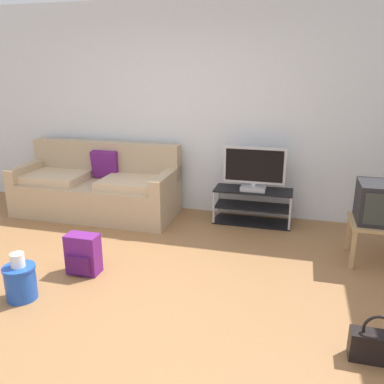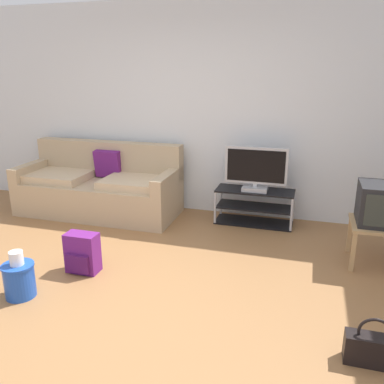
{
  "view_description": "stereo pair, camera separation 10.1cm",
  "coord_description": "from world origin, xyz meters",
  "px_view_note": "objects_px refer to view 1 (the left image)",
  "views": [
    {
      "loc": [
        1.28,
        -2.72,
        1.89
      ],
      "look_at": [
        0.24,
        1.19,
        0.64
      ],
      "focal_mm": 37.82,
      "sensor_mm": 36.0,
      "label": 1
    },
    {
      "loc": [
        1.38,
        -2.69,
        1.89
      ],
      "look_at": [
        0.24,
        1.19,
        0.64
      ],
      "focal_mm": 37.82,
      "sensor_mm": 36.0,
      "label": 2
    }
  ],
  "objects_px": {
    "tv_stand": "(253,206)",
    "backpack": "(83,254)",
    "couch": "(98,188)",
    "flat_tv": "(254,169)",
    "crt_tv": "(380,203)",
    "cleaning_bucket": "(20,280)",
    "side_table": "(376,228)",
    "handbag": "(377,346)"
  },
  "relations": [
    {
      "from": "tv_stand",
      "to": "backpack",
      "type": "xyz_separation_m",
      "value": [
        -1.4,
        -1.73,
        -0.03
      ]
    },
    {
      "from": "couch",
      "to": "flat_tv",
      "type": "relative_size",
      "value": 2.8
    },
    {
      "from": "tv_stand",
      "to": "flat_tv",
      "type": "height_order",
      "value": "flat_tv"
    },
    {
      "from": "flat_tv",
      "to": "crt_tv",
      "type": "distance_m",
      "value": 1.5
    },
    {
      "from": "crt_tv",
      "to": "cleaning_bucket",
      "type": "xyz_separation_m",
      "value": [
        -2.99,
        -1.53,
        -0.45
      ]
    },
    {
      "from": "side_table",
      "to": "backpack",
      "type": "distance_m",
      "value": 2.88
    },
    {
      "from": "tv_stand",
      "to": "crt_tv",
      "type": "distance_m",
      "value": 1.56
    },
    {
      "from": "handbag",
      "to": "cleaning_bucket",
      "type": "height_order",
      "value": "cleaning_bucket"
    },
    {
      "from": "side_table",
      "to": "flat_tv",
      "type": "bearing_deg",
      "value": 150.52
    },
    {
      "from": "flat_tv",
      "to": "handbag",
      "type": "xyz_separation_m",
      "value": [
        1.11,
        -2.3,
        -0.59
      ]
    },
    {
      "from": "backpack",
      "to": "crt_tv",
      "type": "bearing_deg",
      "value": 26.54
    },
    {
      "from": "tv_stand",
      "to": "side_table",
      "type": "relative_size",
      "value": 1.88
    },
    {
      "from": "crt_tv",
      "to": "cleaning_bucket",
      "type": "height_order",
      "value": "crt_tv"
    },
    {
      "from": "side_table",
      "to": "crt_tv",
      "type": "distance_m",
      "value": 0.27
    },
    {
      "from": "flat_tv",
      "to": "handbag",
      "type": "bearing_deg",
      "value": -64.21
    },
    {
      "from": "tv_stand",
      "to": "crt_tv",
      "type": "relative_size",
      "value": 2.15
    },
    {
      "from": "tv_stand",
      "to": "flat_tv",
      "type": "distance_m",
      "value": 0.48
    },
    {
      "from": "tv_stand",
      "to": "flat_tv",
      "type": "bearing_deg",
      "value": -90.0
    },
    {
      "from": "cleaning_bucket",
      "to": "side_table",
      "type": "bearing_deg",
      "value": 26.82
    },
    {
      "from": "crt_tv",
      "to": "handbag",
      "type": "distance_m",
      "value": 1.67
    },
    {
      "from": "tv_stand",
      "to": "crt_tv",
      "type": "height_order",
      "value": "crt_tv"
    },
    {
      "from": "side_table",
      "to": "backpack",
      "type": "relative_size",
      "value": 1.32
    },
    {
      "from": "backpack",
      "to": "handbag",
      "type": "bearing_deg",
      "value": -6.69
    },
    {
      "from": "side_table",
      "to": "crt_tv",
      "type": "relative_size",
      "value": 1.14
    },
    {
      "from": "crt_tv",
      "to": "handbag",
      "type": "xyz_separation_m",
      "value": [
        -0.2,
        -1.57,
        -0.51
      ]
    },
    {
      "from": "couch",
      "to": "flat_tv",
      "type": "distance_m",
      "value": 2.09
    },
    {
      "from": "backpack",
      "to": "cleaning_bucket",
      "type": "height_order",
      "value": "cleaning_bucket"
    },
    {
      "from": "backpack",
      "to": "flat_tv",
      "type": "bearing_deg",
      "value": 57.29
    },
    {
      "from": "flat_tv",
      "to": "side_table",
      "type": "distance_m",
      "value": 1.54
    },
    {
      "from": "crt_tv",
      "to": "handbag",
      "type": "relative_size",
      "value": 1.26
    },
    {
      "from": "tv_stand",
      "to": "handbag",
      "type": "relative_size",
      "value": 2.69
    },
    {
      "from": "couch",
      "to": "backpack",
      "type": "height_order",
      "value": "couch"
    },
    {
      "from": "flat_tv",
      "to": "cleaning_bucket",
      "type": "distance_m",
      "value": 2.86
    },
    {
      "from": "flat_tv",
      "to": "handbag",
      "type": "height_order",
      "value": "flat_tv"
    },
    {
      "from": "tv_stand",
      "to": "side_table",
      "type": "distance_m",
      "value": 1.52
    },
    {
      "from": "crt_tv",
      "to": "handbag",
      "type": "height_order",
      "value": "crt_tv"
    },
    {
      "from": "backpack",
      "to": "couch",
      "type": "bearing_deg",
      "value": 119.24
    },
    {
      "from": "backpack",
      "to": "handbag",
      "type": "xyz_separation_m",
      "value": [
        2.51,
        -0.59,
        -0.07
      ]
    },
    {
      "from": "handbag",
      "to": "crt_tv",
      "type": "bearing_deg",
      "value": 82.79
    },
    {
      "from": "backpack",
      "to": "cleaning_bucket",
      "type": "relative_size",
      "value": 0.93
    },
    {
      "from": "side_table",
      "to": "crt_tv",
      "type": "bearing_deg",
      "value": 90.0
    },
    {
      "from": "crt_tv",
      "to": "handbag",
      "type": "bearing_deg",
      "value": -97.21
    }
  ]
}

